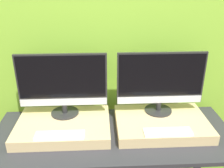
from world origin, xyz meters
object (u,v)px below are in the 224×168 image
object	(u,v)px
monitor_left	(62,83)
monitor_right	(161,81)
keyboard_left	(60,135)
keyboard_right	(168,132)

from	to	relation	value
monitor_left	monitor_right	size ratio (longest dim) A/B	1.00
monitor_left	keyboard_left	size ratio (longest dim) A/B	1.99
monitor_right	keyboard_left	bearing A→B (deg)	-157.90
monitor_right	keyboard_right	bearing A→B (deg)	-90.00
monitor_right	keyboard_right	world-z (taller)	monitor_right
monitor_left	keyboard_left	world-z (taller)	monitor_left
monitor_left	keyboard_left	xyz separation A→B (m)	(0.00, -0.30, -0.25)
keyboard_left	keyboard_right	xyz separation A→B (m)	(0.73, 0.00, 0.00)
keyboard_right	monitor_right	bearing A→B (deg)	90.00
monitor_right	keyboard_right	size ratio (longest dim) A/B	1.99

